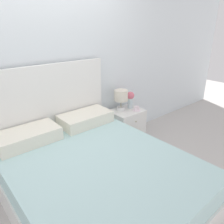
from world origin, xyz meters
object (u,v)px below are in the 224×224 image
Objects in this scene: nightstand at (126,126)px; table_lamp at (121,97)px; bed at (92,175)px; flower_vase at (130,98)px; teacup at (137,109)px.

table_lamp is (-0.06, 0.07, 0.47)m from nightstand.
bed is 3.76× the size of nightstand.
bed is 1.31m from nightstand.
table_lamp is 1.20× the size of flower_vase.
table_lamp is at bearing 171.19° from flower_vase.
table_lamp is 0.18m from flower_vase.
bed reaches higher than teacup.
nightstand is at bearing -159.60° from flower_vase.
bed is at bearing -149.90° from flower_vase.
bed is at bearing -154.83° from teacup.
teacup is at bearing -43.59° from table_lamp.
table_lamp reaches higher than flower_vase.
table_lamp is 2.45× the size of teacup.
flower_vase is (0.17, -0.03, -0.05)m from table_lamp.
nightstand is 1.67× the size of table_lamp.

